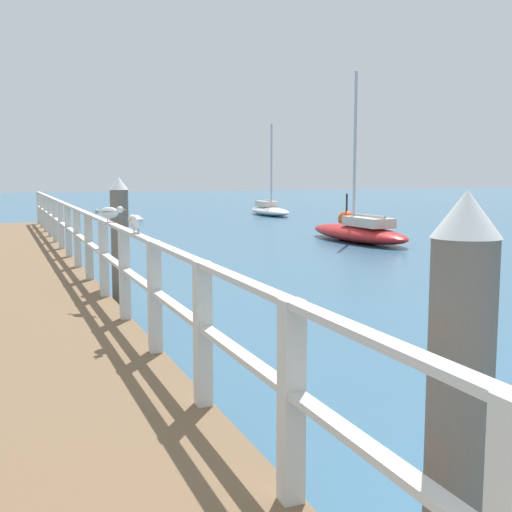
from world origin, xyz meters
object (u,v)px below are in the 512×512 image
at_px(seagull_foreground, 136,221).
at_px(dock_piling_far, 120,247).
at_px(boat_2, 359,231).
at_px(channel_buoy, 346,219).
at_px(dock_piling_near, 458,444).
at_px(boat_3, 269,210).
at_px(seagull_background, 110,212).

bearing_deg(seagull_foreground, dock_piling_far, -73.61).
xyz_separation_m(dock_piling_far, boat_2, (9.29, 8.65, -0.77)).
relative_size(dock_piling_far, boat_2, 0.40).
bearing_deg(channel_buoy, boat_2, -115.05).
relative_size(boat_2, channel_buoy, 3.93).
relative_size(dock_piling_near, boat_3, 0.46).
bearing_deg(boat_3, channel_buoy, 90.50).
distance_m(seagull_foreground, boat_2, 15.37).
distance_m(dock_piling_near, boat_3, 32.73).
bearing_deg(dock_piling_near, boat_2, 61.11).
xyz_separation_m(dock_piling_far, channel_buoy, (11.68, 13.75, -0.75)).
distance_m(seagull_background, boat_3, 26.72).
xyz_separation_m(dock_piling_far, boat_3, (11.80, 22.32, -0.81)).
bearing_deg(boat_2, seagull_foreground, -130.81).
bearing_deg(dock_piling_far, seagull_background, -104.74).
relative_size(dock_piling_near, channel_buoy, 1.57).
bearing_deg(dock_piling_far, channel_buoy, 49.66).
bearing_deg(dock_piling_near, channel_buoy, 61.98).
distance_m(dock_piling_near, seagull_background, 6.81).
bearing_deg(channel_buoy, dock_piling_near, -118.02).
bearing_deg(seagull_foreground, dock_piling_near, 117.59).
distance_m(seagull_background, channel_buoy, 19.43).
height_order(seagull_foreground, seagull_background, same).
relative_size(dock_piling_far, seagull_foreground, 4.83).
xyz_separation_m(seagull_foreground, channel_buoy, (12.06, 16.97, -1.38)).
bearing_deg(boat_2, dock_piling_near, -120.50).
bearing_deg(dock_piling_far, seagull_foreground, -96.80).
relative_size(dock_piling_far, boat_3, 0.46).
relative_size(seagull_foreground, seagull_background, 1.22).
bearing_deg(seagull_foreground, seagull_background, -67.10).
bearing_deg(dock_piling_far, dock_piling_near, -90.00).
height_order(dock_piling_far, boat_3, boat_3).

